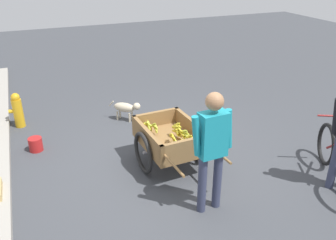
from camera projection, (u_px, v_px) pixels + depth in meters
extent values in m
plane|color=#3D3F44|center=(167.00, 162.00, 5.61)|extent=(24.00, 24.00, 0.00)
cube|color=olive|center=(170.00, 142.00, 5.39)|extent=(1.14, 0.85, 0.10)
cube|color=olive|center=(156.00, 119.00, 5.74)|extent=(0.10, 0.80, 0.24)
cube|color=olive|center=(186.00, 148.00, 4.89)|extent=(0.10, 0.80, 0.24)
cube|color=olive|center=(147.00, 137.00, 5.17)|extent=(1.10, 0.12, 0.24)
cube|color=olive|center=(192.00, 127.00, 5.46)|extent=(1.10, 0.12, 0.24)
torus|color=black|center=(143.00, 153.00, 5.25)|extent=(0.64, 0.09, 0.64)
torus|color=black|center=(195.00, 141.00, 5.59)|extent=(0.64, 0.09, 0.64)
cylinder|color=#9E9EA8|center=(170.00, 147.00, 5.42)|extent=(0.08, 0.88, 0.04)
cylinder|color=olive|center=(174.00, 165.00, 4.52)|extent=(0.55, 0.06, 0.04)
cylinder|color=olive|center=(219.00, 154.00, 4.78)|extent=(0.55, 0.06, 0.04)
cylinder|color=#9E9EA8|center=(158.00, 141.00, 5.87)|extent=(0.04, 0.04, 0.35)
ellipsoid|color=gold|center=(193.00, 145.00, 5.08)|extent=(0.18, 0.08, 0.14)
ellipsoid|color=gold|center=(192.00, 144.00, 5.08)|extent=(0.19, 0.05, 0.10)
ellipsoid|color=gold|center=(191.00, 143.00, 5.09)|extent=(0.19, 0.08, 0.05)
ellipsoid|color=gold|center=(190.00, 142.00, 5.09)|extent=(0.19, 0.07, 0.09)
ellipsoid|color=gold|center=(190.00, 141.00, 5.09)|extent=(0.17, 0.06, 0.16)
ellipsoid|color=gold|center=(184.00, 144.00, 4.95)|extent=(0.17, 0.06, 0.15)
ellipsoid|color=gold|center=(183.00, 143.00, 4.95)|extent=(0.19, 0.10, 0.09)
ellipsoid|color=gold|center=(182.00, 142.00, 4.96)|extent=(0.19, 0.11, 0.09)
ellipsoid|color=gold|center=(181.00, 141.00, 4.97)|extent=(0.17, 0.06, 0.15)
ellipsoid|color=gold|center=(174.00, 139.00, 5.19)|extent=(0.18, 0.07, 0.15)
ellipsoid|color=gold|center=(173.00, 138.00, 5.20)|extent=(0.19, 0.07, 0.09)
ellipsoid|color=gold|center=(172.00, 137.00, 5.20)|extent=(0.18, 0.06, 0.05)
ellipsoid|color=gold|center=(172.00, 136.00, 5.20)|extent=(0.19, 0.09, 0.10)
ellipsoid|color=gold|center=(171.00, 135.00, 5.21)|extent=(0.17, 0.09, 0.15)
ellipsoid|color=gold|center=(144.00, 128.00, 5.49)|extent=(0.19, 0.08, 0.13)
ellipsoid|color=gold|center=(144.00, 127.00, 5.49)|extent=(0.19, 0.09, 0.09)
ellipsoid|color=gold|center=(143.00, 127.00, 5.49)|extent=(0.19, 0.12, 0.05)
ellipsoid|color=gold|center=(143.00, 126.00, 5.49)|extent=(0.19, 0.07, 0.09)
ellipsoid|color=gold|center=(142.00, 125.00, 5.50)|extent=(0.18, 0.09, 0.15)
ellipsoid|color=gold|center=(149.00, 126.00, 5.47)|extent=(0.17, 0.06, 0.15)
ellipsoid|color=gold|center=(148.00, 124.00, 5.49)|extent=(0.19, 0.12, 0.05)
ellipsoid|color=gold|center=(147.00, 123.00, 5.50)|extent=(0.19, 0.09, 0.14)
ellipsoid|color=gold|center=(178.00, 145.00, 5.11)|extent=(0.18, 0.09, 0.14)
ellipsoid|color=gold|center=(177.00, 144.00, 5.12)|extent=(0.19, 0.10, 0.05)
ellipsoid|color=gold|center=(176.00, 143.00, 5.13)|extent=(0.18, 0.09, 0.14)
ellipsoid|color=gold|center=(177.00, 129.00, 5.33)|extent=(0.18, 0.07, 0.15)
ellipsoid|color=gold|center=(176.00, 128.00, 5.34)|extent=(0.19, 0.10, 0.05)
ellipsoid|color=gold|center=(175.00, 127.00, 5.35)|extent=(0.18, 0.07, 0.12)
ellipsoid|color=gold|center=(186.00, 135.00, 5.23)|extent=(0.18, 0.06, 0.12)
ellipsoid|color=gold|center=(185.00, 134.00, 5.23)|extent=(0.19, 0.05, 0.09)
ellipsoid|color=gold|center=(185.00, 133.00, 5.24)|extent=(0.18, 0.12, 0.05)
ellipsoid|color=gold|center=(184.00, 132.00, 5.24)|extent=(0.19, 0.09, 0.10)
ellipsoid|color=gold|center=(183.00, 131.00, 5.24)|extent=(0.18, 0.09, 0.14)
ellipsoid|color=gold|center=(149.00, 126.00, 5.56)|extent=(0.17, 0.08, 0.15)
ellipsoid|color=gold|center=(148.00, 126.00, 5.56)|extent=(0.19, 0.10, 0.11)
ellipsoid|color=gold|center=(148.00, 125.00, 5.56)|extent=(0.18, 0.06, 0.05)
ellipsoid|color=gold|center=(147.00, 124.00, 5.57)|extent=(0.19, 0.06, 0.10)
ellipsoid|color=gold|center=(147.00, 123.00, 5.57)|extent=(0.18, 0.08, 0.13)
ellipsoid|color=gold|center=(178.00, 133.00, 5.37)|extent=(0.18, 0.12, 0.12)
ellipsoid|color=gold|center=(177.00, 133.00, 5.37)|extent=(0.19, 0.08, 0.09)
ellipsoid|color=gold|center=(177.00, 132.00, 5.37)|extent=(0.19, 0.07, 0.05)
ellipsoid|color=gold|center=(176.00, 131.00, 5.37)|extent=(0.19, 0.11, 0.09)
ellipsoid|color=gold|center=(175.00, 130.00, 5.37)|extent=(0.18, 0.08, 0.14)
ellipsoid|color=gold|center=(179.00, 128.00, 5.32)|extent=(0.17, 0.06, 0.14)
ellipsoid|color=gold|center=(178.00, 127.00, 5.32)|extent=(0.19, 0.06, 0.08)
ellipsoid|color=gold|center=(178.00, 126.00, 5.33)|extent=(0.19, 0.09, 0.08)
ellipsoid|color=gold|center=(177.00, 125.00, 5.34)|extent=(0.17, 0.11, 0.14)
ellipsoid|color=gold|center=(156.00, 128.00, 5.44)|extent=(0.17, 0.07, 0.15)
ellipsoid|color=gold|center=(155.00, 127.00, 5.44)|extent=(0.19, 0.07, 0.10)
ellipsoid|color=gold|center=(155.00, 127.00, 5.44)|extent=(0.19, 0.07, 0.05)
ellipsoid|color=gold|center=(154.00, 126.00, 5.45)|extent=(0.19, 0.05, 0.09)
ellipsoid|color=gold|center=(153.00, 125.00, 5.45)|extent=(0.17, 0.08, 0.15)
ellipsoid|color=gold|center=(183.00, 134.00, 5.27)|extent=(0.18, 0.06, 0.14)
ellipsoid|color=gold|center=(182.00, 133.00, 5.28)|extent=(0.18, 0.05, 0.05)
ellipsoid|color=gold|center=(181.00, 132.00, 5.29)|extent=(0.18, 0.07, 0.14)
ellipsoid|color=gold|center=(192.00, 140.00, 5.07)|extent=(0.18, 0.11, 0.13)
ellipsoid|color=gold|center=(192.00, 139.00, 5.07)|extent=(0.19, 0.10, 0.08)
ellipsoid|color=gold|center=(191.00, 138.00, 5.08)|extent=(0.19, 0.11, 0.09)
ellipsoid|color=gold|center=(190.00, 137.00, 5.09)|extent=(0.18, 0.07, 0.15)
cylinder|color=#333851|center=(202.00, 185.00, 4.41)|extent=(0.11, 0.11, 0.79)
cylinder|color=#333851|center=(217.00, 180.00, 4.49)|extent=(0.11, 0.11, 0.79)
cube|color=teal|center=(213.00, 134.00, 4.16)|extent=(0.22, 0.35, 0.56)
sphere|color=#9E704C|center=(215.00, 101.00, 3.98)|extent=(0.21, 0.21, 0.21)
cylinder|color=teal|center=(196.00, 136.00, 4.06)|extent=(0.08, 0.13, 0.51)
cylinder|color=teal|center=(229.00, 129.00, 4.23)|extent=(0.08, 0.12, 0.51)
torus|color=black|center=(326.00, 144.00, 5.47)|extent=(0.62, 0.35, 0.66)
cylinder|color=maroon|center=(336.00, 144.00, 5.10)|extent=(0.49, 0.27, 0.43)
cylinder|color=maroon|center=(334.00, 116.00, 5.21)|extent=(0.23, 0.42, 0.03)
cylinder|color=#333851|center=(334.00, 163.00, 4.86)|extent=(0.11, 0.11, 0.79)
cylinder|color=black|center=(336.00, 116.00, 4.57)|extent=(0.08, 0.15, 0.51)
ellipsoid|color=beige|center=(124.00, 107.00, 6.91)|extent=(0.43, 0.44, 0.18)
sphere|color=beige|center=(137.00, 106.00, 6.80)|extent=(0.14, 0.14, 0.14)
cylinder|color=beige|center=(111.00, 103.00, 6.99)|extent=(0.09, 0.10, 0.12)
cylinder|color=beige|center=(132.00, 116.00, 7.00)|extent=(0.04, 0.04, 0.18)
cylinder|color=beige|center=(130.00, 118.00, 6.90)|extent=(0.04, 0.04, 0.18)
cylinder|color=beige|center=(120.00, 114.00, 7.08)|extent=(0.04, 0.04, 0.18)
cylinder|color=beige|center=(117.00, 116.00, 6.99)|extent=(0.04, 0.04, 0.18)
cylinder|color=gold|center=(18.00, 113.00, 6.66)|extent=(0.18, 0.18, 0.55)
sphere|color=gold|center=(15.00, 97.00, 6.52)|extent=(0.16, 0.16, 0.16)
cylinder|color=gold|center=(18.00, 108.00, 6.72)|extent=(0.10, 0.07, 0.07)
cylinder|color=gold|center=(11.00, 111.00, 6.59)|extent=(0.07, 0.10, 0.07)
cylinder|color=#B21E1E|center=(36.00, 144.00, 5.90)|extent=(0.22, 0.22, 0.23)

